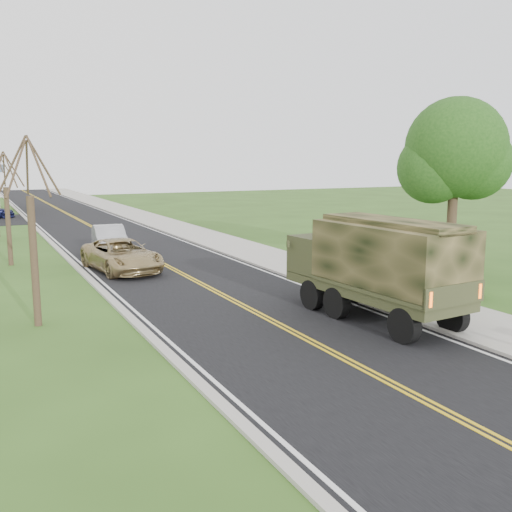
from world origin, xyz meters
TOP-DOWN VIEW (x-y plane):
  - ground at (0.00, 0.00)m, footprint 160.00×160.00m
  - road at (0.00, 40.00)m, footprint 8.00×120.00m
  - curb_right at (4.15, 40.00)m, footprint 0.30×120.00m
  - sidewalk_right at (5.90, 40.00)m, footprint 3.20×120.00m
  - curb_left at (-4.15, 40.00)m, footprint 0.30×120.00m
  - leafy_tree at (11.00, 10.01)m, footprint 4.83×4.50m
  - bare_tree_a at (-7.00, 10.00)m, footprint 1.93×2.26m
  - bare_tree_b at (-7.00, 22.00)m, footprint 1.83×2.14m
  - military_truck at (3.21, 5.60)m, footprint 2.86×7.06m
  - suv_champagne at (-2.32, 17.89)m, footprint 3.22×5.81m
  - sedan_silver at (-1.59, 23.76)m, footprint 2.12×4.89m
  - pickup_navy at (11.54, 14.84)m, footprint 4.82×2.94m

SIDE VIEW (x-z plane):
  - ground at x=0.00m, z-range 0.00..0.00m
  - road at x=0.00m, z-range 0.00..0.01m
  - sidewalk_right at x=5.90m, z-range 0.00..0.10m
  - curb_left at x=-4.15m, z-range 0.00..0.10m
  - curb_right at x=4.15m, z-range 0.00..0.12m
  - pickup_navy at x=11.54m, z-range 0.00..1.31m
  - suv_champagne at x=-2.32m, z-range 0.00..1.54m
  - sedan_silver at x=-1.59m, z-range 0.00..1.57m
  - military_truck at x=3.21m, z-range 0.25..3.70m
  - bare_tree_b at x=-7.00m, z-range -0.39..5.34m
  - bare_tree_a at x=-7.00m, z-range -0.41..5.66m
  - leafy_tree at x=11.00m, z-range 1.44..9.54m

